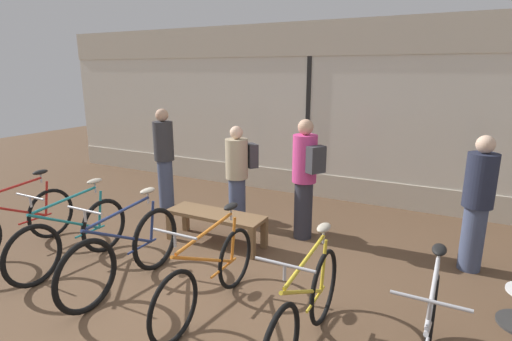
% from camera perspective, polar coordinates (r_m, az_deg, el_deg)
% --- Properties ---
extents(ground_plane, '(24.00, 24.00, 0.00)m').
position_cam_1_polar(ground_plane, '(4.62, -11.49, -16.77)').
color(ground_plane, brown).
extents(shop_back_wall, '(12.00, 0.08, 3.20)m').
position_cam_1_polar(shop_back_wall, '(7.54, 7.51, 8.57)').
color(shop_back_wall, beige).
rests_on(shop_back_wall, ground_plane).
extents(bicycle_far_left, '(0.46, 1.78, 1.04)m').
position_cam_1_polar(bicycle_far_left, '(6.19, -31.13, -6.43)').
color(bicycle_far_left, black).
rests_on(bicycle_far_left, ground_plane).
extents(bicycle_left, '(0.46, 1.72, 1.04)m').
position_cam_1_polar(bicycle_left, '(5.40, -24.77, -8.57)').
color(bicycle_left, black).
rests_on(bicycle_left, ground_plane).
extents(bicycle_center_left, '(0.46, 1.77, 1.06)m').
position_cam_1_polar(bicycle_center_left, '(4.69, -18.21, -11.14)').
color(bicycle_center_left, black).
rests_on(bicycle_center_left, ground_plane).
extents(bicycle_center_right, '(0.46, 1.73, 1.02)m').
position_cam_1_polar(bicycle_center_right, '(4.11, -6.71, -14.62)').
color(bicycle_center_right, black).
rests_on(bicycle_center_right, ground_plane).
extents(bicycle_right, '(0.46, 1.74, 1.04)m').
position_cam_1_polar(bicycle_right, '(3.57, 7.08, -19.16)').
color(bicycle_right, black).
rests_on(bicycle_right, ground_plane).
extents(display_bench, '(1.40, 0.44, 0.45)m').
position_cam_1_polar(display_bench, '(5.57, -5.78, -6.84)').
color(display_bench, brown).
rests_on(display_bench, ground_plane).
extents(customer_near_rack, '(0.47, 0.47, 1.73)m').
position_cam_1_polar(customer_near_rack, '(7.07, -12.97, 2.00)').
color(customer_near_rack, '#424C6B').
rests_on(customer_near_rack, ground_plane).
extents(customer_by_window, '(0.48, 0.48, 1.65)m').
position_cam_1_polar(customer_by_window, '(5.35, 29.09, -3.90)').
color(customer_by_window, '#424C6B').
rests_on(customer_by_window, ground_plane).
extents(customer_mid_floor, '(0.56, 0.50, 1.71)m').
position_cam_1_polar(customer_mid_floor, '(5.60, 7.02, -0.76)').
color(customer_mid_floor, '#2D2D38').
rests_on(customer_mid_floor, ground_plane).
extents(customer_near_bench, '(0.52, 0.56, 1.56)m').
position_cam_1_polar(customer_near_bench, '(6.07, -2.58, -0.36)').
color(customer_near_bench, '#424C6B').
rests_on(customer_near_bench, ground_plane).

